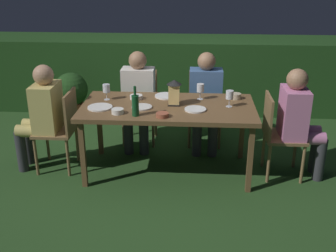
{
  "coord_description": "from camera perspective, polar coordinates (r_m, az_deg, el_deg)",
  "views": [
    {
      "loc": [
        0.26,
        -3.99,
        2.14
      ],
      "look_at": [
        0.0,
        0.0,
        0.52
      ],
      "focal_mm": 44.45,
      "sensor_mm": 36.0,
      "label": 1
    }
  ],
  "objects": [
    {
      "name": "wine_glass_b",
      "position": [
        4.43,
        -8.45,
        5.04
      ],
      "size": [
        0.08,
        0.08,
        0.17
      ],
      "color": "silver",
      "rests_on": "dining_table"
    },
    {
      "name": "person_in_blue",
      "position": [
        4.87,
        5.17,
        3.98
      ],
      "size": [
        0.38,
        0.47,
        1.15
      ],
      "color": "#426699",
      "rests_on": "ground"
    },
    {
      "name": "bowl_dip",
      "position": [
        3.92,
        -0.78,
        1.55
      ],
      "size": [
        0.12,
        0.12,
        0.04
      ],
      "color": "#9E5138",
      "rests_on": "dining_table"
    },
    {
      "name": "chair_side_right_a",
      "position": [
        5.15,
        -3.82,
        3.23
      ],
      "size": [
        0.42,
        0.4,
        0.87
      ],
      "color": "brown",
      "rests_on": "ground"
    },
    {
      "name": "plate_b",
      "position": [
        4.52,
        -0.23,
        4.14
      ],
      "size": [
        0.25,
        0.25,
        0.01
      ],
      "primitive_type": "cylinder",
      "color": "white",
      "rests_on": "dining_table"
    },
    {
      "name": "potted_plant_by_hedge",
      "position": [
        5.86,
        -13.09,
        4.22
      ],
      "size": [
        0.45,
        0.45,
        0.71
      ],
      "color": "#9E5133",
      "rests_on": "ground"
    },
    {
      "name": "wine_glass_a",
      "position": [
        4.41,
        4.47,
        5.13
      ],
      "size": [
        0.08,
        0.08,
        0.17
      ],
      "color": "silver",
      "rests_on": "dining_table"
    },
    {
      "name": "chair_head_near",
      "position": [
        4.54,
        -14.41,
        -0.08
      ],
      "size": [
        0.4,
        0.42,
        0.87
      ],
      "color": "brown",
      "rests_on": "ground"
    },
    {
      "name": "lantern_centerpiece",
      "position": [
        4.22,
        0.85,
        4.84
      ],
      "size": [
        0.15,
        0.15,
        0.27
      ],
      "color": "black",
      "rests_on": "dining_table"
    },
    {
      "name": "green_bottle_on_table",
      "position": [
        3.94,
        -4.5,
        2.91
      ],
      "size": [
        0.07,
        0.07,
        0.29
      ],
      "color": "#144723",
      "rests_on": "dining_table"
    },
    {
      "name": "bowl_bread",
      "position": [
        4.45,
        -4.38,
        4.0
      ],
      "size": [
        0.13,
        0.13,
        0.04
      ],
      "color": "silver",
      "rests_on": "dining_table"
    },
    {
      "name": "dining_table",
      "position": [
        4.25,
        -0.0,
        2.1
      ],
      "size": [
        1.77,
        0.9,
        0.75
      ],
      "color": "brown",
      "rests_on": "ground"
    },
    {
      "name": "plate_d",
      "position": [
        4.18,
        -3.61,
        2.61
      ],
      "size": [
        0.21,
        0.21,
        0.01
      ],
      "primitive_type": "cylinder",
      "color": "silver",
      "rests_on": "dining_table"
    },
    {
      "name": "hedge_backdrop",
      "position": [
        6.33,
        1.25,
        7.24
      ],
      "size": [
        6.06,
        0.85,
        1.05
      ],
      "primitive_type": "cube",
      "color": "#1E4219",
      "rests_on": "ground"
    },
    {
      "name": "plate_a",
      "position": [
        4.22,
        -9.3,
        2.55
      ],
      "size": [
        0.25,
        0.25,
        0.01
      ],
      "primitive_type": "cylinder",
      "color": "white",
      "rests_on": "dining_table"
    },
    {
      "name": "ground_plane",
      "position": [
        4.53,
        -0.0,
        -6.12
      ],
      "size": [
        16.0,
        16.0,
        0.0
      ],
      "primitive_type": "plane",
      "color": "#26471E"
    },
    {
      "name": "bowl_olives",
      "position": [
        4.5,
        9.28,
        4.09
      ],
      "size": [
        0.11,
        0.11,
        0.06
      ],
      "color": "#BCAD8E",
      "rests_on": "dining_table"
    },
    {
      "name": "person_in_pink",
      "position": [
        4.4,
        17.54,
        0.98
      ],
      "size": [
        0.48,
        0.38,
        1.15
      ],
      "color": "#C675A3",
      "rests_on": "ground"
    },
    {
      "name": "person_in_cream",
      "position": [
        4.92,
        -4.15,
        4.17
      ],
      "size": [
        0.38,
        0.47,
        1.15
      ],
      "color": "white",
      "rests_on": "ground"
    },
    {
      "name": "plate_c",
      "position": [
        4.12,
        3.78,
        2.29
      ],
      "size": [
        0.22,
        0.22,
        0.01
      ],
      "primitive_type": "cylinder",
      "color": "white",
      "rests_on": "dining_table"
    },
    {
      "name": "chair_head_far",
      "position": [
        4.41,
        14.85,
        -0.79
      ],
      "size": [
        0.4,
        0.42,
        0.87
      ],
      "color": "brown",
      "rests_on": "ground"
    },
    {
      "name": "wine_glass_c",
      "position": [
        4.21,
        8.45,
        4.15
      ],
      "size": [
        0.08,
        0.08,
        0.17
      ],
      "color": "silver",
      "rests_on": "dining_table"
    },
    {
      "name": "person_in_mustard",
      "position": [
        4.55,
        -16.93,
        1.76
      ],
      "size": [
        0.48,
        0.38,
        1.15
      ],
      "color": "tan",
      "rests_on": "ground"
    },
    {
      "name": "bowl_salad",
      "position": [
        4.04,
        -6.93,
        2.05
      ],
      "size": [
        0.12,
        0.12,
        0.05
      ],
      "color": "silver",
      "rests_on": "dining_table"
    },
    {
      "name": "chair_side_right_b",
      "position": [
        5.11,
        5.07,
        3.04
      ],
      "size": [
        0.42,
        0.4,
        0.87
      ],
      "color": "brown",
      "rests_on": "ground"
    }
  ]
}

